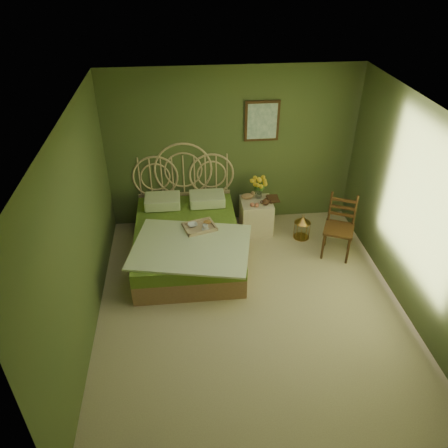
{
  "coord_description": "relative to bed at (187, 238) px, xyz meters",
  "views": [
    {
      "loc": [
        -0.8,
        -4.19,
        4.1
      ],
      "look_at": [
        -0.26,
        1.0,
        0.69
      ],
      "focal_mm": 35.0,
      "sensor_mm": 36.0,
      "label": 1
    }
  ],
  "objects": [
    {
      "name": "nightstand",
      "position": [
        1.16,
        0.58,
        0.04
      ],
      "size": [
        0.5,
        0.5,
        0.98
      ],
      "color": "beige",
      "rests_on": "floor"
    },
    {
      "name": "wall_right",
      "position": [
        2.79,
        -1.26,
        0.99
      ],
      "size": [
        0.0,
        4.5,
        4.5
      ],
      "primitive_type": "plane",
      "rotation": [
        1.57,
        0.0,
        -1.57
      ],
      "color": "#47592F",
      "rests_on": "floor"
    },
    {
      "name": "book_upper",
      "position": [
        1.33,
        0.59,
        0.27
      ],
      "size": [
        0.19,
        0.25,
        0.02
      ],
      "primitive_type": "imported",
      "rotation": [
        0.0,
        0.0,
        -0.04
      ],
      "color": "#472819",
      "rests_on": "nightstand"
    },
    {
      "name": "wall_art",
      "position": [
        1.25,
        0.96,
        1.44
      ],
      "size": [
        0.54,
        0.04,
        0.64
      ],
      "color": "#38200F",
      "rests_on": "wall_back"
    },
    {
      "name": "ceiling",
      "position": [
        0.79,
        -1.26,
        2.29
      ],
      "size": [
        4.5,
        4.5,
        0.0
      ],
      "primitive_type": "plane",
      "rotation": [
        3.14,
        0.0,
        0.0
      ],
      "color": "silver",
      "rests_on": "wall_back"
    },
    {
      "name": "chair",
      "position": [
        2.27,
        -0.14,
        0.23
      ],
      "size": [
        0.57,
        0.57,
        0.97
      ],
      "rotation": [
        0.0,
        0.0,
        -0.42
      ],
      "color": "#38200F",
      "rests_on": "floor"
    },
    {
      "name": "bed",
      "position": [
        0.0,
        0.0,
        0.0
      ],
      "size": [
        1.82,
        2.3,
        1.42
      ],
      "color": "tan",
      "rests_on": "floor"
    },
    {
      "name": "wall_back",
      "position": [
        0.79,
        0.99,
        0.99
      ],
      "size": [
        4.0,
        0.0,
        4.0
      ],
      "primitive_type": "plane",
      "rotation": [
        1.57,
        0.0,
        0.0
      ],
      "color": "#47592F",
      "rests_on": "floor"
    },
    {
      "name": "wall_left",
      "position": [
        -1.21,
        -1.26,
        0.99
      ],
      "size": [
        0.0,
        4.5,
        4.5
      ],
      "primitive_type": "plane",
      "rotation": [
        1.57,
        0.0,
        1.57
      ],
      "color": "#47592F",
      "rests_on": "floor"
    },
    {
      "name": "floor",
      "position": [
        0.79,
        -1.26,
        -0.31
      ],
      "size": [
        4.5,
        4.5,
        0.0
      ],
      "primitive_type": "plane",
      "color": "#C9BA91",
      "rests_on": "ground"
    },
    {
      "name": "coffee_cup",
      "position": [
        0.27,
        -0.15,
        0.28
      ],
      "size": [
        0.1,
        0.1,
        0.08
      ],
      "primitive_type": "imported",
      "rotation": [
        0.0,
        0.0,
        -0.17
      ],
      "color": "white",
      "rests_on": "bed"
    },
    {
      "name": "cereal_bowl",
      "position": [
        0.09,
        -0.04,
        0.25
      ],
      "size": [
        0.17,
        0.17,
        0.03
      ],
      "primitive_type": "imported",
      "rotation": [
        0.0,
        0.0,
        0.22
      ],
      "color": "white",
      "rests_on": "bed"
    },
    {
      "name": "book_lower",
      "position": [
        1.33,
        0.59,
        0.25
      ],
      "size": [
        0.2,
        0.26,
        0.02
      ],
      "primitive_type": "imported",
      "rotation": [
        0.0,
        0.0,
        0.08
      ],
      "color": "#381E0F",
      "rests_on": "nightstand"
    },
    {
      "name": "birdcage",
      "position": [
        1.86,
        0.27,
        -0.12
      ],
      "size": [
        0.26,
        0.26,
        0.39
      ],
      "rotation": [
        0.0,
        0.0,
        0.25
      ],
      "color": "#B8803B",
      "rests_on": "floor"
    }
  ]
}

